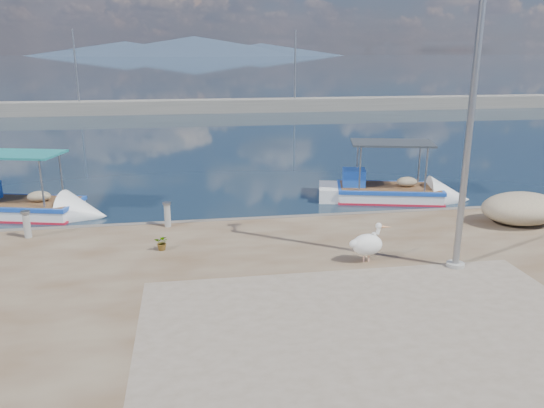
{
  "coord_description": "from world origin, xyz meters",
  "views": [
    {
      "loc": [
        -2.36,
        -11.02,
        5.66
      ],
      "look_at": [
        0.0,
        3.8,
        1.3
      ],
      "focal_mm": 35.0,
      "sensor_mm": 36.0,
      "label": 1
    }
  ],
  "objects": [
    {
      "name": "ground",
      "position": [
        0.0,
        0.0,
        0.0
      ],
      "size": [
        1400.0,
        1400.0,
        0.0
      ],
      "primitive_type": "plane",
      "color": "#162635",
      "rests_on": "ground"
    },
    {
      "name": "quay_patch",
      "position": [
        1.0,
        -3.0,
        0.5
      ],
      "size": [
        9.0,
        7.0,
        0.01
      ],
      "primitive_type": "cube",
      "color": "gray",
      "rests_on": "quay"
    },
    {
      "name": "breakwater",
      "position": [
        -0.0,
        40.0,
        0.6
      ],
      "size": [
        120.0,
        2.2,
        7.5
      ],
      "color": "gray",
      "rests_on": "ground"
    },
    {
      "name": "mountains",
      "position": [
        4.39,
        650.0,
        9.51
      ],
      "size": [
        370.0,
        280.0,
        22.0
      ],
      "color": "#28384C",
      "rests_on": "ground"
    },
    {
      "name": "boat_left",
      "position": [
        -8.32,
        8.17,
        0.21
      ],
      "size": [
        5.76,
        3.12,
        2.64
      ],
      "rotation": [
        0.0,
        0.0,
        -0.25
      ],
      "color": "white",
      "rests_on": "ground"
    },
    {
      "name": "boat_right",
      "position": [
        5.28,
        8.13,
        0.21
      ],
      "size": [
        5.83,
        3.09,
        2.67
      ],
      "rotation": [
        0.0,
        0.0,
        -0.24
      ],
      "color": "white",
      "rests_on": "ground"
    },
    {
      "name": "pelican",
      "position": [
        1.98,
        0.94,
        0.98
      ],
      "size": [
        1.05,
        0.49,
        1.02
      ],
      "rotation": [
        0.0,
        0.0,
        0.02
      ],
      "color": "tan",
      "rests_on": "quay"
    },
    {
      "name": "lamp_post",
      "position": [
        4.05,
        0.33,
        3.8
      ],
      "size": [
        0.44,
        0.96,
        7.0
      ],
      "color": "gray",
      "rests_on": "quay"
    },
    {
      "name": "bollard_near",
      "position": [
        -3.08,
        4.6,
        0.91
      ],
      "size": [
        0.25,
        0.25,
        0.76
      ],
      "color": "gray",
      "rests_on": "quay"
    },
    {
      "name": "bollard_far",
      "position": [
        -7.01,
        4.22,
        0.93
      ],
      "size": [
        0.26,
        0.26,
        0.79
      ],
      "color": "gray",
      "rests_on": "quay"
    },
    {
      "name": "potted_plant",
      "position": [
        -3.17,
        2.61,
        0.71
      ],
      "size": [
        0.46,
        0.42,
        0.42
      ],
      "primitive_type": "imported",
      "rotation": [
        0.0,
        0.0,
        -0.28
      ],
      "color": "#33722D",
      "rests_on": "quay"
    },
    {
      "name": "net_pile_c",
      "position": [
        7.67,
        3.16,
        0.99
      ],
      "size": [
        2.49,
        1.78,
        0.98
      ],
      "primitive_type": "ellipsoid",
      "color": "#C3B191",
      "rests_on": "quay"
    }
  ]
}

